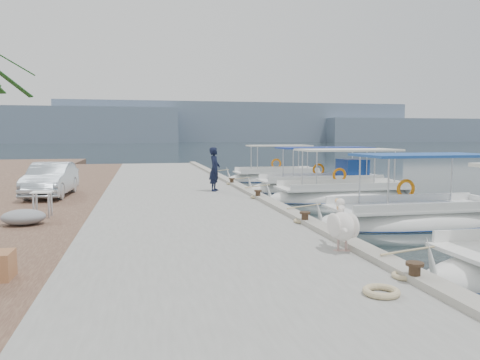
# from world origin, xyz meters

# --- Properties ---
(ground) EXTENTS (400.00, 400.00, 0.00)m
(ground) POSITION_xyz_m (0.00, 0.00, 0.00)
(ground) COLOR black
(ground) RESTS_ON ground
(concrete_quay) EXTENTS (6.00, 40.00, 0.50)m
(concrete_quay) POSITION_xyz_m (-3.00, 5.00, 0.25)
(concrete_quay) COLOR gray
(concrete_quay) RESTS_ON ground
(quay_curb) EXTENTS (0.44, 40.00, 0.12)m
(quay_curb) POSITION_xyz_m (-0.22, 5.00, 0.56)
(quay_curb) COLOR gray
(quay_curb) RESTS_ON concrete_quay
(cobblestone_strip) EXTENTS (4.00, 40.00, 0.50)m
(cobblestone_strip) POSITION_xyz_m (-8.00, 5.00, 0.25)
(cobblestone_strip) COLOR #52372B
(cobblestone_strip) RESTS_ON ground
(distant_hills) EXTENTS (330.00, 60.00, 18.00)m
(distant_hills) POSITION_xyz_m (29.61, 201.49, 7.61)
(distant_hills) COLOR slate
(distant_hills) RESTS_ON ground
(fishing_caique_b) EXTENTS (6.84, 2.47, 2.83)m
(fishing_caique_b) POSITION_xyz_m (4.01, -1.78, 0.12)
(fishing_caique_b) COLOR white
(fishing_caique_b) RESTS_ON ground
(fishing_caique_c) EXTENTS (7.05, 2.37, 2.83)m
(fishing_caique_c) POSITION_xyz_m (4.11, 3.96, 0.12)
(fishing_caique_c) COLOR white
(fishing_caique_c) RESTS_ON ground
(fishing_caique_d) EXTENTS (7.79, 2.24, 2.83)m
(fishing_caique_d) POSITION_xyz_m (4.59, 7.54, 0.19)
(fishing_caique_d) COLOR white
(fishing_caique_d) RESTS_ON ground
(fishing_caique_e) EXTENTS (6.38, 2.24, 2.83)m
(fishing_caique_e) POSITION_xyz_m (3.78, 13.13, 0.13)
(fishing_caique_e) COLOR white
(fishing_caique_e) RESTS_ON ground
(mooring_bollards) EXTENTS (0.28, 20.28, 0.33)m
(mooring_bollards) POSITION_xyz_m (-0.35, 1.50, 0.69)
(mooring_bollards) COLOR black
(mooring_bollards) RESTS_ON concrete_quay
(pelican) EXTENTS (0.63, 1.31, 1.01)m
(pelican) POSITION_xyz_m (-0.59, -6.33, 1.02)
(pelican) COLOR tan
(pelican) RESTS_ON concrete_quay
(fisherman) EXTENTS (0.66, 0.78, 1.83)m
(fisherman) POSITION_xyz_m (-1.51, 4.29, 1.41)
(fisherman) COLOR black
(fisherman) RESTS_ON concrete_quay
(parked_car) EXTENTS (1.58, 3.97, 1.28)m
(parked_car) POSITION_xyz_m (-7.88, 3.89, 1.14)
(parked_car) COLOR silver
(parked_car) RESTS_ON cobblestone_strip
(tarp_bundle) EXTENTS (1.10, 0.90, 0.40)m
(tarp_bundle) POSITION_xyz_m (-7.51, -2.07, 0.70)
(tarp_bundle) COLOR gray
(tarp_bundle) RESTS_ON cobblestone_strip
(folding_table) EXTENTS (0.55, 0.55, 0.73)m
(folding_table) POSITION_xyz_m (-7.25, -0.97, 1.02)
(folding_table) COLOR silver
(folding_table) RESTS_ON cobblestone_strip
(rope_coil) EXTENTS (0.54, 0.54, 0.10)m
(rope_coil) POSITION_xyz_m (-1.14, -8.91, 0.55)
(rope_coil) COLOR #C6B284
(rope_coil) RESTS_ON concrete_quay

